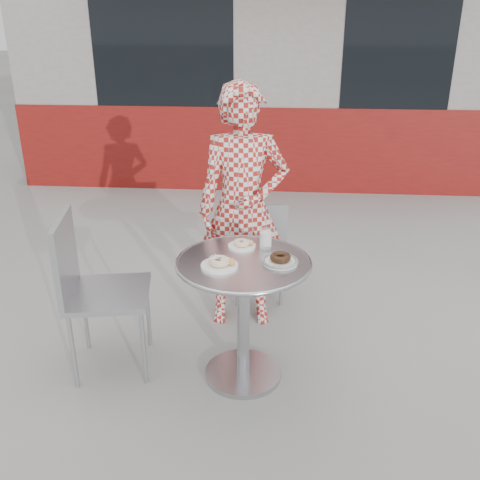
# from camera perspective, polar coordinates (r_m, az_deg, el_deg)

# --- Properties ---
(ground) EXTENTS (60.00, 60.00, 0.00)m
(ground) POSITION_cam_1_polar(r_m,az_deg,el_deg) (3.31, 0.74, -13.93)
(ground) COLOR #9E9C97
(ground) RESTS_ON ground
(storefront) EXTENTS (6.02, 4.55, 3.00)m
(storefront) POSITION_cam_1_polar(r_m,az_deg,el_deg) (8.21, 3.57, 19.41)
(storefront) COLOR gray
(storefront) RESTS_ON ground
(bistro_table) EXTENTS (0.75, 0.75, 0.76)m
(bistro_table) POSITION_cam_1_polar(r_m,az_deg,el_deg) (2.97, 0.37, -5.43)
(bistro_table) COLOR silver
(bistro_table) RESTS_ON ground
(chair_far) EXTENTS (0.43, 0.43, 0.79)m
(chair_far) POSITION_cam_1_polar(r_m,az_deg,el_deg) (4.00, 1.86, -2.91)
(chair_far) COLOR #A4A7AB
(chair_far) RESTS_ON ground
(chair_left) EXTENTS (0.54, 0.53, 0.96)m
(chair_left) POSITION_cam_1_polar(r_m,az_deg,el_deg) (3.30, -13.76, -8.56)
(chair_left) COLOR #A4A7AB
(chair_left) RESTS_ON ground
(seated_person) EXTENTS (0.63, 0.45, 1.62)m
(seated_person) POSITION_cam_1_polar(r_m,az_deg,el_deg) (3.49, 0.31, 3.33)
(seated_person) COLOR maroon
(seated_person) RESTS_ON ground
(plate_far) EXTENTS (0.16, 0.16, 0.04)m
(plate_far) POSITION_cam_1_polar(r_m,az_deg,el_deg) (3.06, 0.26, -0.45)
(plate_far) COLOR white
(plate_far) RESTS_ON bistro_table
(plate_near) EXTENTS (0.20, 0.20, 0.05)m
(plate_near) POSITION_cam_1_polar(r_m,az_deg,el_deg) (2.82, -2.14, -2.48)
(plate_near) COLOR white
(plate_near) RESTS_ON bistro_table
(plate_checker) EXTENTS (0.20, 0.20, 0.05)m
(plate_checker) POSITION_cam_1_polar(r_m,az_deg,el_deg) (2.87, 4.31, -2.14)
(plate_checker) COLOR white
(plate_checker) RESTS_ON bistro_table
(milk_cup) EXTENTS (0.07, 0.07, 0.12)m
(milk_cup) POSITION_cam_1_polar(r_m,az_deg,el_deg) (3.03, 2.75, 0.10)
(milk_cup) COLOR white
(milk_cup) RESTS_ON bistro_table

